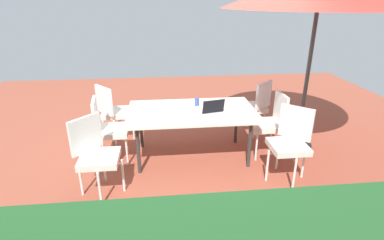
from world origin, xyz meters
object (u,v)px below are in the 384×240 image
object	(u,v)px
chair_northwest	(290,140)
laptop	(212,109)
chair_west	(270,121)
chair_southwest	(255,105)
dining_table	(192,114)
chair_northeast	(96,153)
chair_east	(107,127)
cup	(197,102)
chair_southeast	(113,110)

from	to	relation	value
chair_northwest	laptop	size ratio (longest dim) A/B	2.68
chair_west	chair_southwest	bearing A→B (deg)	179.30
dining_table	chair_west	world-z (taller)	chair_west
chair_northeast	chair_east	bearing A→B (deg)	39.53
cup	chair_northeast	bearing A→B (deg)	35.93
laptop	dining_table	bearing A→B (deg)	-35.37
chair_northeast	chair_west	xyz separation A→B (m)	(-2.44, -0.74, 0.00)
chair_northwest	cup	xyz separation A→B (m)	(1.12, -0.91, 0.26)
chair_northwest	cup	distance (m)	1.47
chair_northeast	cup	distance (m)	1.69
chair_northwest	chair_east	bearing A→B (deg)	-153.59
chair_west	chair_southeast	xyz separation A→B (m)	(2.42, -0.74, 0.00)
chair_northeast	chair_west	world-z (taller)	same
chair_northwest	chair_southeast	bearing A→B (deg)	-167.54
chair_northeast	laptop	size ratio (longest dim) A/B	2.68
chair_northeast	chair_west	size ratio (longest dim) A/B	1.00
chair_east	laptop	xyz separation A→B (m)	(-1.49, 0.10, 0.25)
chair_northeast	dining_table	bearing A→B (deg)	-16.63
chair_northwest	chair_northeast	distance (m)	2.47
chair_northwest	chair_east	distance (m)	2.54
chair_southeast	chair_east	xyz separation A→B (m)	(-0.01, 0.71, 0.00)
dining_table	chair_west	xyz separation A→B (m)	(-1.18, 0.04, -0.15)
dining_table	laptop	size ratio (longest dim) A/B	5.09
chair_southeast	cup	world-z (taller)	chair_southeast
chair_northeast	laptop	xyz separation A→B (m)	(-1.52, -0.66, 0.25)
chair_southwest	chair_southeast	bearing A→B (deg)	-40.95
chair_southwest	laptop	bearing A→B (deg)	0.90
dining_table	chair_northeast	world-z (taller)	chair_northeast
chair_northwest	dining_table	bearing A→B (deg)	-167.94
dining_table	chair_southeast	xyz separation A→B (m)	(1.24, -0.70, -0.15)
chair_southeast	cup	bearing A→B (deg)	-150.42
chair_northwest	chair_northeast	world-z (taller)	same
chair_northwest	laptop	bearing A→B (deg)	-169.84
chair_east	chair_west	bearing A→B (deg)	-97.21
cup	chair_west	bearing A→B (deg)	167.49
chair_west	chair_east	size ratio (longest dim) A/B	1.00
chair_northwest	chair_southeast	xyz separation A→B (m)	(2.45, -1.41, 0.00)
chair_southeast	laptop	bearing A→B (deg)	-158.26
dining_table	chair_west	bearing A→B (deg)	178.05
chair_northwest	cup	size ratio (longest dim) A/B	8.46
chair_west	chair_east	distance (m)	2.41
chair_northwest	chair_west	size ratio (longest dim) A/B	1.00
chair_west	cup	bearing A→B (deg)	-103.35
chair_east	cup	distance (m)	1.36
chair_southwest	chair_east	bearing A→B (deg)	-24.43
chair_southwest	chair_southeast	distance (m)	2.42
chair_northwest	chair_southwest	size ratio (longest dim) A/B	1.00
dining_table	chair_southeast	distance (m)	1.43
laptop	chair_southwest	bearing A→B (deg)	-150.49
dining_table	cup	xyz separation A→B (m)	(-0.10, -0.20, 0.11)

